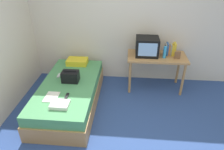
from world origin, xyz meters
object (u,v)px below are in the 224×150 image
desk (157,60)px  bed (70,94)px  pillow (77,62)px  handbag (70,76)px  water_bottle (165,52)px  remote_silver (59,75)px  tv (147,46)px  folded_towel (60,104)px  magazine (52,97)px  book_row (170,49)px  remote_dark (67,96)px  picture_frame (177,55)px

desk → bed: bearing=-155.7°
pillow → handbag: (0.04, -0.70, 0.04)m
pillow → water_bottle: bearing=-4.0°
pillow → remote_silver: bearing=-114.0°
bed → pillow: size_ratio=4.72×
tv → handbag: bearing=-153.9°
pillow → bed: bearing=-88.8°
bed → folded_towel: (0.05, -0.65, 0.27)m
bed → tv: tv is taller
tv → magazine: tv is taller
tv → handbag: (-1.39, -0.68, -0.36)m
remote_silver → desk: bearing=14.7°
tv → book_row: bearing=6.7°
book_row → pillow: book_row is taller
bed → magazine: bearing=-110.4°
desk → handbag: size_ratio=3.87×
water_bottle → remote_dark: (-1.67, -1.05, -0.38)m
handbag → pillow: bearing=93.5°
remote_dark → remote_silver: bearing=117.6°
magazine → remote_dark: size_ratio=1.86×
picture_frame → desk: bearing=163.3°
water_bottle → remote_silver: 2.08m
picture_frame → pillow: 2.04m
handbag → magazine: (-0.19, -0.51, -0.10)m
picture_frame → remote_silver: (-2.25, -0.38, -0.34)m
picture_frame → remote_silver: bearing=-170.3°
desk → pillow: desk is taller
bed → remote_dark: size_ratio=12.82×
handbag → remote_dark: size_ratio=1.92×
book_row → magazine: bearing=-148.6°
pillow → folded_towel: bearing=-87.4°
picture_frame → pillow: (-2.01, 0.15, -0.29)m
water_bottle → folded_towel: bearing=-142.7°
magazine → desk: bearing=33.2°
desk → picture_frame: picture_frame is taller
tv → magazine: size_ratio=1.52×
desk → remote_dark: size_ratio=7.44×
book_row → water_bottle: bearing=-128.6°
magazine → remote_silver: bearing=97.7°
folded_towel → pillow: bearing=92.6°
handbag → folded_towel: handbag is taller
remote_silver → folded_towel: (0.30, -0.89, 0.02)m
water_bottle → desk: bearing=145.8°
desk → pillow: (-1.64, 0.04, -0.12)m
pillow → remote_dark: bearing=-85.1°
water_bottle → pillow: bearing=176.0°
remote_dark → folded_towel: folded_towel is taller
handbag → folded_towel: (0.02, -0.72, -0.07)m
book_row → bed: bearing=-156.7°
tv → handbag: 1.59m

